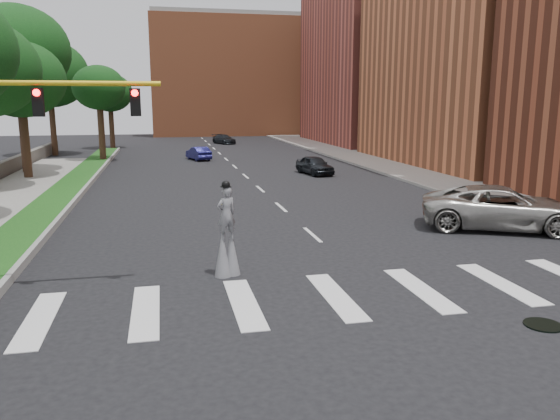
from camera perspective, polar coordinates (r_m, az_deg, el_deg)
The scene contains 19 objects.
ground_plane at distance 15.00m, azimuth 11.76°, elevation -9.76°, with size 160.00×160.00×0.00m, color black.
grass_median at distance 33.64m, azimuth -21.75°, elevation 1.60°, with size 2.00×60.00×0.25m, color #164614.
median_curb at distance 33.47m, azimuth -19.98°, elevation 1.71°, with size 0.20×60.00×0.28m, color gray.
sidewalk_right at distance 42.30m, azimuth 13.62°, elevation 3.88°, with size 5.00×90.00×0.18m, color gray.
manhole at distance 14.90m, azimuth 25.79°, elevation -10.76°, with size 0.90×0.90×0.04m, color black.
building_mid at distance 51.45m, azimuth 21.78°, elevation 17.99°, with size 16.00×22.00×24.00m, color #C0653C.
building_far at distance 72.47m, azimuth 10.76°, elevation 14.82°, with size 16.00×22.00×20.00m, color #AB4C3F.
building_backdrop at distance 91.59m, azimuth -4.93°, elevation 13.57°, with size 26.00×14.00×18.00m, color #C0653C.
traffic_signal at distance 16.27m, azimuth -26.34°, elevation 5.98°, with size 5.30×0.23×6.20m.
stilt_performer at distance 16.88m, azimuth -5.57°, elevation -3.04°, with size 0.82×0.64×2.98m.
suv_crossing at distance 24.85m, azimuth 22.21°, elevation 0.21°, with size 3.02×6.55×1.82m, color #A9A69F.
car_near at distance 40.53m, azimuth 3.64°, elevation 4.70°, with size 1.60×3.98×1.36m, color black.
car_mid at distance 51.00m, azimuth -8.51°, elevation 5.88°, with size 1.30×3.72×1.22m, color navy.
car_far at distance 70.03m, azimuth -5.88°, elevation 7.37°, with size 1.64×4.03×1.17m, color black.
tree_4 at distance 44.66m, azimuth -25.88°, elevation 14.74°, with size 7.55×7.55×12.09m.
tree_5 at distance 59.03m, azimuth -23.01°, elevation 12.93°, with size 7.58×7.58×11.14m.
tree_6 at distance 51.22m, azimuth -18.41°, elevation 11.96°, with size 4.54×4.54×8.42m.
tree_7 at distance 65.39m, azimuth -17.37°, elevation 11.59°, with size 5.01×5.01×8.40m.
tree_8 at distance 41.26m, azimuth -25.54°, elevation 12.16°, with size 5.95×5.95×9.28m.
Camera 1 is at (-5.85, -12.75, 5.34)m, focal length 35.00 mm.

